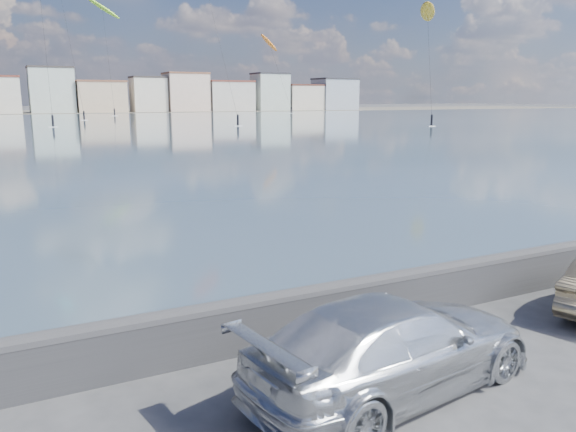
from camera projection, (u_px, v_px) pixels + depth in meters
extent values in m
plane|color=#333335|center=(349.00, 415.00, 8.40)|extent=(700.00, 700.00, 0.00)
cube|color=#3A5562|center=(31.00, 128.00, 88.22)|extent=(500.00, 177.00, 0.00)
cube|color=#4C473D|center=(14.00, 112.00, 182.87)|extent=(500.00, 60.00, 0.00)
cube|color=#28282B|center=(272.00, 323.00, 10.66)|extent=(400.00, 0.35, 0.90)
cylinder|color=#28282B|center=(272.00, 301.00, 10.57)|extent=(400.00, 0.36, 0.36)
cube|color=#B7C6BC|center=(52.00, 91.00, 174.13)|extent=(13.00, 10.00, 13.50)
cube|color=#383330|center=(50.00, 67.00, 172.68)|extent=(13.26, 10.20, 0.60)
cube|color=#CCB293|center=(101.00, 97.00, 180.97)|extent=(15.00, 12.00, 9.50)
cube|color=brown|center=(100.00, 81.00, 179.93)|extent=(15.30, 12.24, 0.60)
cube|color=beige|center=(149.00, 95.00, 187.68)|extent=(11.00, 9.00, 11.00)
cube|color=#383330|center=(148.00, 77.00, 186.48)|extent=(11.22, 9.18, 0.60)
cube|color=beige|center=(186.00, 93.00, 193.29)|extent=(14.00, 11.00, 12.50)
cube|color=brown|center=(185.00, 73.00, 191.93)|extent=(14.28, 11.22, 0.60)
cube|color=beige|center=(228.00, 97.00, 200.41)|extent=(16.00, 12.00, 10.00)
cube|color=brown|center=(228.00, 81.00, 199.31)|extent=(16.32, 12.24, 0.60)
cube|color=#B7C6BC|center=(270.00, 93.00, 207.41)|extent=(12.00, 10.00, 13.00)
cube|color=#2D2D33|center=(270.00, 74.00, 206.00)|extent=(12.24, 10.20, 0.60)
cube|color=beige|center=(302.00, 98.00, 213.80)|extent=(14.00, 11.00, 9.00)
cube|color=#562D23|center=(302.00, 85.00, 212.81)|extent=(14.28, 11.22, 0.60)
cube|color=#9EA8B7|center=(335.00, 95.00, 219.97)|extent=(15.00, 12.00, 11.50)
cube|color=#2D2D33|center=(335.00, 79.00, 218.72)|extent=(15.30, 12.24, 0.60)
imported|color=silver|center=(393.00, 345.00, 9.00)|extent=(5.57, 2.95, 1.54)
cube|color=white|center=(53.00, 127.00, 90.27)|extent=(1.40, 0.42, 0.08)
cylinder|color=black|center=(53.00, 121.00, 90.08)|extent=(0.36, 0.36, 1.70)
sphere|color=black|center=(52.00, 116.00, 89.89)|extent=(0.28, 0.28, 0.28)
cylinder|color=black|center=(42.00, 15.00, 92.47)|extent=(0.57, 13.30, 33.29)
ellipsoid|color=orange|center=(269.00, 43.00, 170.69)|extent=(8.56, 7.00, 6.05)
cube|color=white|center=(291.00, 113.00, 170.57)|extent=(1.40, 0.42, 0.08)
cylinder|color=black|center=(291.00, 110.00, 170.38)|extent=(0.36, 0.36, 1.70)
sphere|color=black|center=(291.00, 107.00, 170.20)|extent=(0.28, 0.28, 0.28)
cylinder|color=black|center=(280.00, 76.00, 170.50)|extent=(3.98, 7.15, 19.72)
cube|color=white|center=(84.00, 120.00, 117.58)|extent=(1.40, 0.42, 0.08)
cylinder|color=black|center=(84.00, 116.00, 117.39)|extent=(0.36, 0.36, 1.70)
sphere|color=black|center=(84.00, 111.00, 117.20)|extent=(0.28, 0.28, 0.28)
cylinder|color=black|center=(69.00, 37.00, 120.52)|extent=(1.88, 15.98, 32.37)
ellipsoid|color=#8CD826|center=(102.00, 8.00, 148.49)|extent=(9.35, 3.94, 6.26)
cube|color=white|center=(115.00, 116.00, 145.38)|extent=(1.40, 0.42, 0.08)
cylinder|color=black|center=(115.00, 112.00, 145.20)|extent=(0.36, 0.36, 1.70)
sphere|color=black|center=(114.00, 109.00, 145.01)|extent=(0.28, 0.28, 0.28)
cylinder|color=black|center=(108.00, 59.00, 146.81)|extent=(0.35, 10.05, 26.74)
cube|color=white|center=(238.00, 126.00, 93.35)|extent=(1.40, 0.42, 0.08)
cylinder|color=black|center=(238.00, 120.00, 93.17)|extent=(0.36, 0.36, 1.70)
sphere|color=black|center=(238.00, 115.00, 92.98)|extent=(0.28, 0.28, 0.28)
cylinder|color=black|center=(215.00, 26.00, 96.22)|extent=(1.55, 15.26, 30.77)
ellipsoid|color=#BF8C19|center=(428.00, 12.00, 96.28)|extent=(7.61, 8.13, 2.94)
cube|color=white|center=(431.00, 126.00, 93.01)|extent=(1.40, 0.42, 0.08)
cylinder|color=black|center=(432.00, 121.00, 92.82)|extent=(0.36, 0.36, 1.70)
sphere|color=black|center=(432.00, 115.00, 92.63)|extent=(0.28, 0.28, 0.28)
cylinder|color=black|center=(430.00, 64.00, 94.52)|extent=(3.53, 6.54, 17.82)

